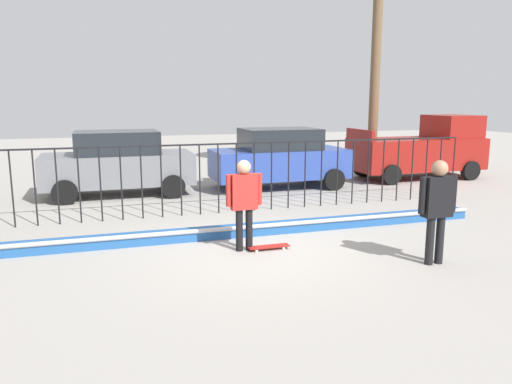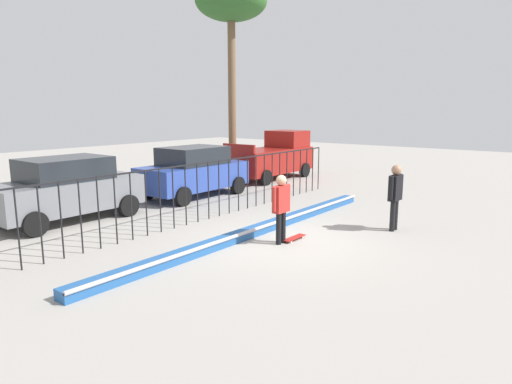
% 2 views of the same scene
% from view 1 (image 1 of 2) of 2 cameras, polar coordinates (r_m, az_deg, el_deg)
% --- Properties ---
extents(ground_plane, '(60.00, 60.00, 0.00)m').
position_cam_1_polar(ground_plane, '(9.54, 0.16, -6.58)').
color(ground_plane, '#9E9991').
extents(bowl_coping_ledge, '(11.00, 0.40, 0.27)m').
position_cam_1_polar(bowl_coping_ledge, '(10.42, -1.51, -4.40)').
color(bowl_coping_ledge, '#235699').
rests_on(bowl_coping_ledge, ground).
extents(perimeter_fence, '(14.04, 0.04, 1.75)m').
position_cam_1_polar(perimeter_fence, '(12.31, -4.36, 2.50)').
color(perimeter_fence, black).
rests_on(perimeter_fence, ground).
extents(skateboarder, '(0.70, 0.26, 1.73)m').
position_cam_1_polar(skateboarder, '(9.22, -1.38, -0.56)').
color(skateboarder, black).
rests_on(skateboarder, ground).
extents(skateboard, '(0.80, 0.20, 0.07)m').
position_cam_1_polar(skateboard, '(9.50, 1.49, -6.30)').
color(skateboard, '#A51E19').
rests_on(skateboard, ground).
extents(camera_operator, '(0.73, 0.28, 1.82)m').
position_cam_1_polar(camera_operator, '(9.00, 20.14, -1.15)').
color(camera_operator, black).
rests_on(camera_operator, ground).
extents(parked_car_gray, '(4.30, 2.12, 1.90)m').
position_cam_1_polar(parked_car_gray, '(15.17, -15.57, 3.27)').
color(parked_car_gray, slate).
rests_on(parked_car_gray, ground).
extents(parked_car_blue, '(4.30, 2.12, 1.90)m').
position_cam_1_polar(parked_car_blue, '(15.89, 2.73, 3.97)').
color(parked_car_blue, '#2D479E').
rests_on(parked_car_blue, ground).
extents(pickup_truck, '(4.70, 2.12, 2.24)m').
position_cam_1_polar(pickup_truck, '(18.80, 18.54, 4.68)').
color(pickup_truck, maroon).
rests_on(pickup_truck, ground).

